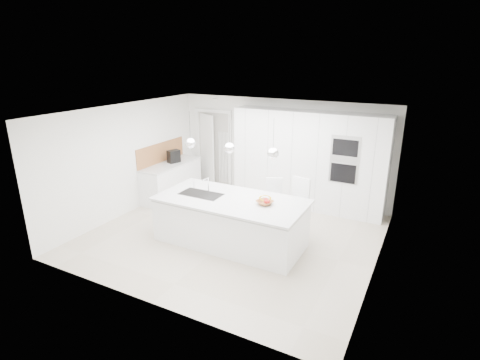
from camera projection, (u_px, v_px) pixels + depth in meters
The scene contains 27 objects.
floor at pixel (233, 235), 7.63m from camera, with size 5.50×5.50×0.00m, color beige.
wall_back at pixel (281, 150), 9.33m from camera, with size 5.50×5.50×0.00m, color white.
wall_left at pixel (126, 160), 8.44m from camera, with size 5.00×5.00×0.00m, color white.
ceiling at pixel (232, 112), 6.84m from camera, with size 5.50×5.50×0.00m, color white.
tall_cabinets at pixel (308, 160), 8.76m from camera, with size 3.60×0.60×2.30m, color white.
oven_stack at pixel (344, 160), 8.04m from camera, with size 0.62×0.04×1.05m, color #A5A5A8, non-canonical shape.
doorway_frame at pixel (214, 150), 10.24m from camera, with size 1.11×0.08×2.13m, color white, non-canonical shape.
hallway_door at pixel (205, 150), 10.31m from camera, with size 0.82×0.04×2.00m, color white.
radiator at pixel (224, 158), 10.14m from camera, with size 0.32×0.04×1.40m, color white, non-canonical shape.
left_base_cabinets at pixel (172, 181), 9.58m from camera, with size 0.60×1.80×0.86m, color white.
left_worktop at pixel (171, 164), 9.44m from camera, with size 0.62×1.82×0.04m, color silver.
oak_backsplash at pixel (161, 152), 9.48m from camera, with size 0.02×1.80×0.50m, color #AC6935.
island_base at pixel (230, 222), 7.19m from camera, with size 2.80×1.20×0.86m, color white.
island_worktop at pixel (231, 200), 7.09m from camera, with size 2.84×1.40×0.04m, color silver.
island_sink at pixel (201, 198), 7.36m from camera, with size 0.84×0.44×0.18m, color #3F3F42, non-canonical shape.
island_tap at pixel (208, 184), 7.43m from camera, with size 0.02×0.02×0.30m, color white.
pendant_left at pixel (190, 143), 7.11m from camera, with size 0.20×0.20×0.20m, color white.
pendant_mid at pixel (229, 148), 6.73m from camera, with size 0.20×0.20×0.20m, color white.
pendant_right at pixel (273, 153), 6.36m from camera, with size 0.20×0.20×0.20m, color white.
fruit_bowl at pixel (265, 203), 6.81m from camera, with size 0.30×0.30×0.07m, color #AC6935.
espresso_machine at pixel (174, 156), 9.47m from camera, with size 0.19×0.30×0.32m, color black.
bar_stool_left at pixel (271, 205), 7.74m from camera, with size 0.36×0.50×1.09m, color white, non-canonical shape.
bar_stool_right at pixel (298, 210), 7.34m from camera, with size 0.40×0.56×1.21m, color white, non-canonical shape.
apple_a at pixel (268, 202), 6.76m from camera, with size 0.08×0.08×0.08m, color red.
apple_b at pixel (266, 200), 6.81m from camera, with size 0.09×0.09×0.09m, color red.
apple_c at pixel (266, 202), 6.78m from camera, with size 0.07×0.07×0.07m, color red.
banana_bunch at pixel (265, 198), 6.78m from camera, with size 0.23×0.23×0.03m, color yellow.
Camera 1 is at (3.32, -6.03, 3.47)m, focal length 28.00 mm.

